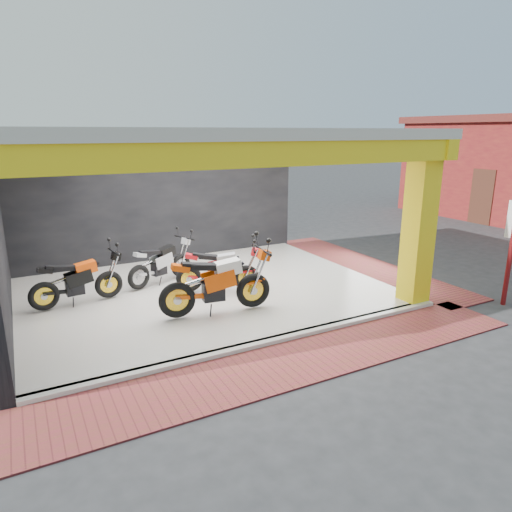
{
  "coord_description": "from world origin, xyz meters",
  "views": [
    {
      "loc": [
        -3.68,
        -7.43,
        3.64
      ],
      "look_at": [
        1.03,
        1.43,
        0.9
      ],
      "focal_mm": 32.0,
      "sensor_mm": 36.0,
      "label": 1
    }
  ],
  "objects": [
    {
      "name": "header_beam_front",
      "position": [
        0.0,
        -1.0,
        3.3
      ],
      "size": [
        8.4,
        0.3,
        0.4
      ],
      "primitive_type": "cube",
      "color": "yellow",
      "rests_on": "corner_column"
    },
    {
      "name": "moto_row_b",
      "position": [
        -0.2,
        3.12,
        0.69
      ],
      "size": [
        2.08,
        1.4,
        1.19
      ],
      "primitive_type": null,
      "rotation": [
        0.0,
        0.0,
        0.38
      ],
      "color": "#ADAFB5",
      "rests_on": "showroom_floor"
    },
    {
      "name": "moto_row_a",
      "position": [
        0.78,
        1.42,
        0.71
      ],
      "size": [
        2.13,
        1.48,
        1.22
      ],
      "primitive_type": null,
      "rotation": [
        0.0,
        0.0,
        -0.41
      ],
      "color": "red",
      "rests_on": "showroom_floor"
    },
    {
      "name": "showroom_ceiling",
      "position": [
        0.0,
        2.0,
        3.6
      ],
      "size": [
        8.4,
        6.4,
        0.2
      ],
      "primitive_type": "cube",
      "color": "beige",
      "rests_on": "corner_column"
    },
    {
      "name": "moto_row_c",
      "position": [
        -2.09,
        2.4,
        0.72
      ],
      "size": [
        2.09,
        0.97,
        1.24
      ],
      "primitive_type": null,
      "rotation": [
        0.0,
        0.0,
        0.11
      ],
      "color": "black",
      "rests_on": "showroom_floor"
    },
    {
      "name": "showroom_floor",
      "position": [
        0.0,
        2.0,
        0.05
      ],
      "size": [
        8.0,
        6.0,
        0.1
      ],
      "primitive_type": "cube",
      "color": "white",
      "rests_on": "ground"
    },
    {
      "name": "signpost",
      "position": [
        5.46,
        -1.74,
        1.35
      ],
      "size": [
        0.11,
        0.34,
        2.47
      ],
      "rotation": [
        0.0,
        0.0,
        0.26
      ],
      "color": "#600E10",
      "rests_on": "ground"
    },
    {
      "name": "floor_kerb",
      "position": [
        0.0,
        -1.02,
        0.05
      ],
      "size": [
        8.0,
        0.2,
        0.1
      ],
      "primitive_type": "cube",
      "color": "white",
      "rests_on": "ground"
    },
    {
      "name": "ground",
      "position": [
        0.0,
        0.0,
        0.0
      ],
      "size": [
        80.0,
        80.0,
        0.0
      ],
      "primitive_type": "plane",
      "color": "#2D2D30",
      "rests_on": "ground"
    },
    {
      "name": "moto_hero",
      "position": [
        0.43,
        0.42,
        0.84
      ],
      "size": [
        2.52,
        1.2,
        1.48
      ],
      "primitive_type": null,
      "rotation": [
        0.0,
        0.0,
        -0.13
      ],
      "color": "#DF4B09",
      "rests_on": "showroom_floor"
    },
    {
      "name": "corner_column",
      "position": [
        3.75,
        -0.75,
        1.75
      ],
      "size": [
        0.5,
        0.5,
        3.5
      ],
      "primitive_type": "cube",
      "color": "yellow",
      "rests_on": "ground"
    },
    {
      "name": "paver_front",
      "position": [
        0.0,
        -1.8,
        0.01
      ],
      "size": [
        9.0,
        1.4,
        0.03
      ],
      "primitive_type": "cube",
      "color": "maroon",
      "rests_on": "ground"
    },
    {
      "name": "header_beam_right",
      "position": [
        4.0,
        2.0,
        3.3
      ],
      "size": [
        0.3,
        6.4,
        0.4
      ],
      "primitive_type": "cube",
      "color": "yellow",
      "rests_on": "corner_column"
    },
    {
      "name": "paver_right",
      "position": [
        4.8,
        2.0,
        0.01
      ],
      "size": [
        1.4,
        7.0,
        0.03
      ],
      "primitive_type": "cube",
      "color": "maroon",
      "rests_on": "ground"
    },
    {
      "name": "back_wall",
      "position": [
        0.0,
        5.1,
        1.75
      ],
      "size": [
        8.2,
        0.2,
        3.5
      ],
      "primitive_type": "cube",
      "color": "black",
      "rests_on": "ground"
    }
  ]
}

